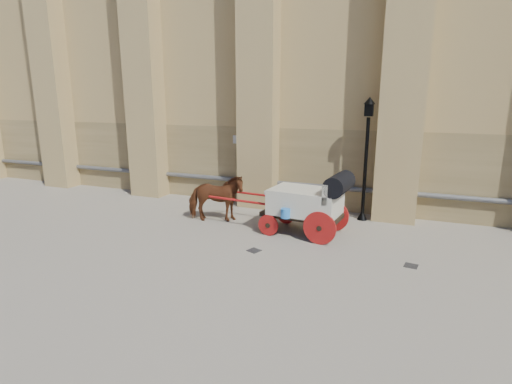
% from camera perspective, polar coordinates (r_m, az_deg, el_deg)
% --- Properties ---
extents(ground, '(90.00, 90.00, 0.00)m').
position_cam_1_polar(ground, '(12.04, -1.40, -6.69)').
color(ground, gray).
rests_on(ground, ground).
extents(horse, '(2.11, 1.43, 1.63)m').
position_cam_1_polar(horse, '(13.51, -5.79, -0.87)').
color(horse, brown).
rests_on(horse, ground).
extents(carriage, '(4.64, 1.73, 1.99)m').
position_cam_1_polar(carriage, '(12.21, 7.72, -1.26)').
color(carriage, black).
rests_on(carriage, ground).
extents(street_lamp, '(0.39, 0.39, 4.14)m').
position_cam_1_polar(street_lamp, '(13.85, 15.45, 4.96)').
color(street_lamp, black).
rests_on(street_lamp, ground).
extents(drain_grate_near, '(0.42, 0.42, 0.01)m').
position_cam_1_polar(drain_grate_near, '(11.15, -0.29, -8.35)').
color(drain_grate_near, black).
rests_on(drain_grate_near, ground).
extents(drain_grate_far, '(0.37, 0.37, 0.01)m').
position_cam_1_polar(drain_grate_far, '(10.93, 21.27, -9.79)').
color(drain_grate_far, black).
rests_on(drain_grate_far, ground).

